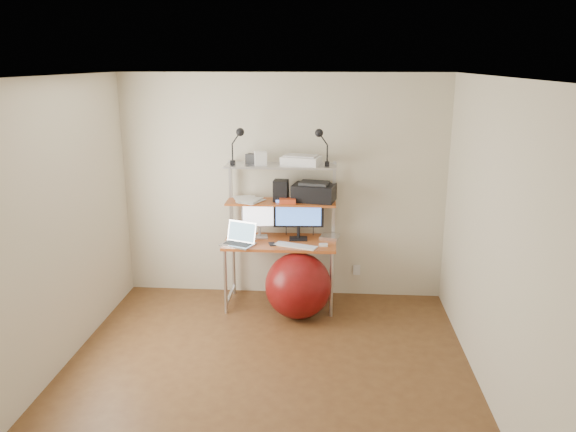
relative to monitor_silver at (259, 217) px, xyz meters
name	(u,v)px	position (x,y,z in m)	size (l,w,h in m)	color
room	(264,236)	(0.24, -1.57, 0.28)	(3.60, 3.60, 3.60)	brown
computer_desk	(281,220)	(0.24, -0.06, -0.02)	(1.20, 0.60, 1.57)	#A85520
wall_outlet	(357,270)	(1.09, 0.22, -0.67)	(0.08, 0.01, 0.12)	silver
monitor_silver	(259,217)	(0.00, 0.00, 0.00)	(0.39, 0.17, 0.44)	#BBBAC0
monitor_black	(299,215)	(0.43, -0.03, 0.04)	(0.54, 0.16, 0.54)	black
laptop	(240,239)	(-0.18, -0.26, -0.18)	(0.41, 0.37, 0.29)	silver
keyboard	(296,246)	(0.42, -0.30, -0.23)	(0.45, 0.13, 0.01)	silver
mouse	(323,245)	(0.70, -0.26, -0.22)	(0.09, 0.06, 0.03)	silver
mac_mini	(330,237)	(0.77, 0.00, -0.22)	(0.19, 0.19, 0.04)	silver
phone	(272,244)	(0.16, -0.25, -0.23)	(0.06, 0.12, 0.01)	black
printer	(314,192)	(0.59, 0.04, 0.28)	(0.49, 0.38, 0.21)	black
nas_cube	(281,190)	(0.23, 0.03, 0.29)	(0.15, 0.15, 0.23)	black
red_box	(288,201)	(0.31, -0.08, 0.20)	(0.18, 0.12, 0.05)	#C1401F
scanner	(301,160)	(0.45, 0.01, 0.63)	(0.45, 0.35, 0.10)	silver
box_white	(261,158)	(0.03, -0.04, 0.65)	(0.12, 0.10, 0.14)	silver
box_grey	(252,159)	(-0.08, 0.04, 0.63)	(0.11, 0.11, 0.11)	#2A2A2C
clip_lamp_left	(239,138)	(-0.20, -0.06, 0.86)	(0.16, 0.09, 0.39)	black
clip_lamp_right	(321,139)	(0.66, -0.06, 0.86)	(0.16, 0.09, 0.39)	black
exercise_ball	(298,286)	(0.45, -0.41, -0.63)	(0.69, 0.69, 0.69)	maroon
paper_stack	(247,199)	(-0.13, 0.00, 0.19)	(0.39, 0.42, 0.02)	white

